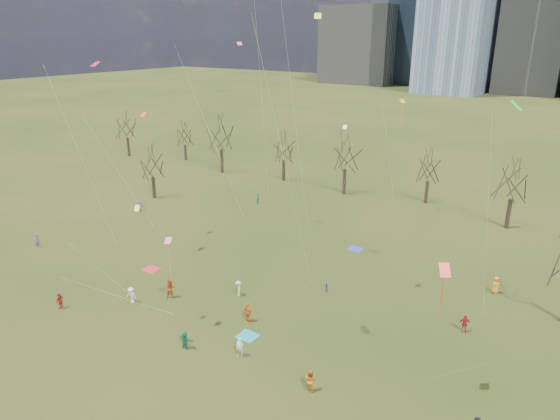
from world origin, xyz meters
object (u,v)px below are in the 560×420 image
Objects in this scene: blanket_crimson at (151,269)px; person_4 at (248,313)px; blanket_teal at (247,336)px; blanket_navy at (355,249)px; person_1 at (240,347)px; person_2 at (171,289)px.

person_4 is at bearing -8.70° from blanket_crimson.
blanket_teal is at bearing -14.19° from blanket_crimson.
blanket_navy is at bearing -81.25° from person_4.
person_1 is at bearing 131.41° from person_4.
person_1 reaches higher than blanket_navy.
blanket_crimson is at bearing 134.01° from person_1.
blanket_crimson is 0.98× the size of person_1.
blanket_teal is 2.39m from person_4.
person_1 is at bearing -86.04° from blanket_navy.
person_2 is at bearing 174.57° from blanket_teal.
blanket_navy is 23.12m from blanket_crimson.
person_4 is at bearing 125.86° from blanket_teal.
blanket_crimson is 7.07m from person_2.
person_4 is at bearing -49.08° from person_2.
blanket_teal and blanket_crimson have the same top height.
blanket_navy is 0.98× the size of person_1.
person_2 is at bearing 137.57° from person_1.
person_1 reaches higher than blanket_crimson.
person_2 is (-9.86, 0.94, 0.97)m from blanket_teal.
blanket_crimson is at bearing 165.81° from blanket_teal.
blanket_navy is (-0.45, 21.08, 0.00)m from blanket_teal.
person_1 is 0.92× the size of person_4.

